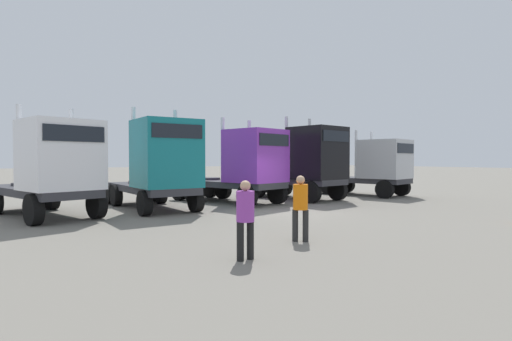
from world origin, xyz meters
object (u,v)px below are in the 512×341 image
at_px(semi_truck_white, 52,169).
at_px(visitor_with_camera, 245,214).
at_px(semi_truck_purple, 245,166).
at_px(semi_truck_silver, 375,167).
at_px(semi_truck_black, 308,162).
at_px(semi_truck_teal, 161,165).
at_px(visitor_in_hivis, 300,203).

bearing_deg(semi_truck_white, visitor_with_camera, 1.40).
bearing_deg(semi_truck_purple, semi_truck_white, -102.92).
bearing_deg(semi_truck_silver, semi_truck_white, -103.71).
bearing_deg(semi_truck_black, semi_truck_white, -98.36).
bearing_deg(semi_truck_teal, visitor_with_camera, -9.72).
height_order(semi_truck_silver, visitor_in_hivis, semi_truck_silver).
bearing_deg(visitor_with_camera, semi_truck_silver, -64.70).
bearing_deg(semi_truck_white, semi_truck_purple, 76.96).
height_order(semi_truck_white, semi_truck_silver, semi_truck_white).
bearing_deg(visitor_in_hivis, semi_truck_black, -175.69).
bearing_deg(visitor_in_hivis, semi_truck_white, -103.16).
height_order(semi_truck_purple, visitor_with_camera, semi_truck_purple).
bearing_deg(visitor_in_hivis, visitor_with_camera, -22.72).
xyz_separation_m(semi_truck_white, semi_truck_silver, (17.55, -0.17, -0.09)).
height_order(semi_truck_silver, visitor_with_camera, semi_truck_silver).
height_order(semi_truck_black, visitor_in_hivis, semi_truck_black).
distance_m(semi_truck_teal, visitor_with_camera, 9.37).
height_order(semi_truck_black, visitor_with_camera, semi_truck_black).
bearing_deg(semi_truck_purple, semi_truck_teal, -100.25).
bearing_deg(semi_truck_black, semi_truck_purple, -101.68).
xyz_separation_m(semi_truck_purple, visitor_in_hivis, (-3.58, -8.66, -0.85)).
xyz_separation_m(semi_truck_black, visitor_with_camera, (-9.76, -9.40, -1.02)).
relative_size(semi_truck_silver, visitor_with_camera, 3.69).
xyz_separation_m(semi_truck_purple, visitor_with_camera, (-5.89, -9.58, -0.87)).
distance_m(semi_truck_purple, semi_truck_black, 3.89).
xyz_separation_m(semi_truck_white, visitor_with_camera, (2.75, -9.27, -0.85)).
xyz_separation_m(semi_truck_purple, semi_truck_black, (3.88, -0.19, 0.15)).
bearing_deg(semi_truck_teal, semi_truck_silver, 88.55).
distance_m(semi_truck_white, visitor_with_camera, 9.70).
bearing_deg(visitor_in_hivis, semi_truck_teal, -128.25).
bearing_deg(semi_truck_teal, visitor_in_hivis, 5.17).
distance_m(semi_truck_white, semi_truck_purple, 8.64).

